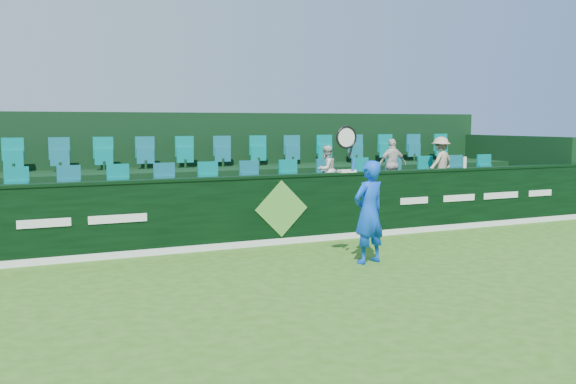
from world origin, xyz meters
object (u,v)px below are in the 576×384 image
towel (347,171)px  drinks_bottle (465,162)px  tennis_player (369,211)px  spectator_middle (392,164)px  spectator_left (326,170)px  spectator_right (441,162)px

towel → drinks_bottle: size_ratio=1.36×
tennis_player → drinks_bottle: (3.86, 2.22, 0.59)m
tennis_player → spectator_middle: (2.70, 3.34, 0.51)m
spectator_left → towel: 1.13m
tennis_player → towel: size_ratio=6.87×
tennis_player → spectator_middle: size_ratio=1.98×
spectator_right → drinks_bottle: size_ratio=4.84×
spectator_left → spectator_right: size_ratio=0.87×
towel → spectator_left: bearing=83.3°
spectator_right → towel: (-3.23, -1.12, -0.03)m
spectator_left → tennis_player: bearing=51.4°
spectator_middle → spectator_left: bearing=4.5°
tennis_player → towel: 2.42m
spectator_right → towel: spectator_right is taller
spectator_left → towel: (-0.13, -1.12, 0.05)m
spectator_middle → drinks_bottle: size_ratio=4.74×
spectator_right → drinks_bottle: spectator_right is taller
drinks_bottle → spectator_left: bearing=158.8°
spectator_left → spectator_middle: (1.72, 0.00, 0.07)m
tennis_player → spectator_right: tennis_player is taller
spectator_left → towel: bearing=61.0°
spectator_left → drinks_bottle: bearing=136.5°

